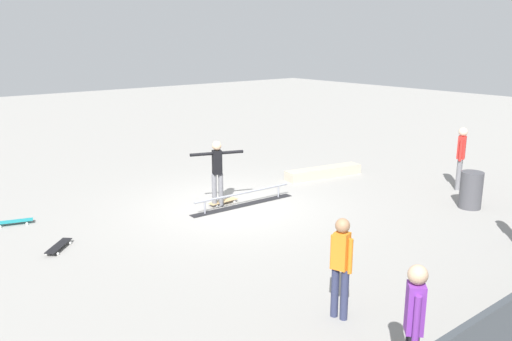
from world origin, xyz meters
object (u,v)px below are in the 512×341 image
skateboard_main (223,201)px  bystander_purple_shirt (414,324)px  grind_rail (243,200)px  bystander_red_shirt (461,155)px  skate_ledge (323,172)px  loose_skateboard_black (59,246)px  trash_bin (471,190)px  loose_skateboard_teal (14,222)px  bystander_orange_shirt (341,263)px  skater_main (217,169)px

skateboard_main → bystander_purple_shirt: bearing=68.1°
grind_rail → bystander_red_shirt: 6.13m
skate_ledge → loose_skateboard_black: size_ratio=3.52×
bystander_red_shirt → trash_bin: size_ratio=1.89×
skate_ledge → loose_skateboard_teal: 8.56m
bystander_purple_shirt → skate_ledge: bearing=6.1°
grind_rail → bystander_red_shirt: bearing=157.4°
bystander_orange_shirt → trash_bin: bystander_orange_shirt is taller
skate_ledge → loose_skateboard_teal: size_ratio=3.04×
bystander_orange_shirt → loose_skateboard_teal: bearing=-175.9°
skateboard_main → loose_skateboard_teal: (4.52, -1.75, 0.00)m
grind_rail → skate_ledge: (-3.57, -0.68, -0.01)m
skater_main → trash_bin: bearing=-20.0°
grind_rail → bystander_purple_shirt: bearing=70.2°
skate_ledge → skater_main: size_ratio=1.52×
bystander_orange_shirt → grind_rail: bearing=141.1°
grind_rail → skateboard_main: size_ratio=3.66×
skater_main → grind_rail: bearing=-12.2°
loose_skateboard_black → grind_rail: bearing=-46.5°
skateboard_main → bystander_purple_shirt: size_ratio=0.49×
grind_rail → bystander_orange_shirt: bearing=69.9°
skateboard_main → grind_rail: bearing=128.5°
bystander_red_shirt → loose_skateboard_teal: bystander_red_shirt is taller
skate_ledge → loose_skateboard_black: bearing=4.2°
bystander_red_shirt → loose_skateboard_teal: bearing=131.6°
skateboard_main → loose_skateboard_black: (4.22, 0.30, 0.00)m
grind_rail → bystander_red_shirt: size_ratio=1.71×
skater_main → skateboard_main: size_ratio=2.04×
skate_ledge → trash_bin: trash_bin is taller
bystander_purple_shirt → loose_skateboard_black: bystander_purple_shirt is taller
bystander_orange_shirt → loose_skateboard_teal: bystander_orange_shirt is taller
grind_rail → loose_skateboard_teal: 5.31m
skate_ledge → bystander_red_shirt: (-1.91, 3.28, 0.84)m
skateboard_main → trash_bin: 6.11m
skater_main → loose_skateboard_teal: (4.32, -1.80, -0.89)m
loose_skateboard_black → skateboard_main: bearing=-41.3°
skateboard_main → loose_skateboard_black: size_ratio=1.14×
grind_rail → bystander_orange_shirt: (2.18, 5.17, 0.74)m
trash_bin → skate_ledge: bearing=-81.6°
skater_main → loose_skateboard_black: skater_main is taller
skater_main → loose_skateboard_teal: size_ratio=2.00×
bystander_purple_shirt → bystander_red_shirt: size_ratio=0.96×
skater_main → skateboard_main: bearing=33.5°
bystander_purple_shirt → loose_skateboard_teal: bearing=59.0°
skater_main → loose_skateboard_black: bearing=-156.3°
loose_skateboard_teal → trash_bin: (-9.08, 5.81, 0.38)m
grind_rail → skateboard_main: bearing=-46.0°
bystander_orange_shirt → loose_skateboard_teal: (2.68, -7.31, -0.82)m
grind_rail → bystander_purple_shirt: bystander_purple_shirt is taller
bystander_purple_shirt → loose_skateboard_black: size_ratio=2.34×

